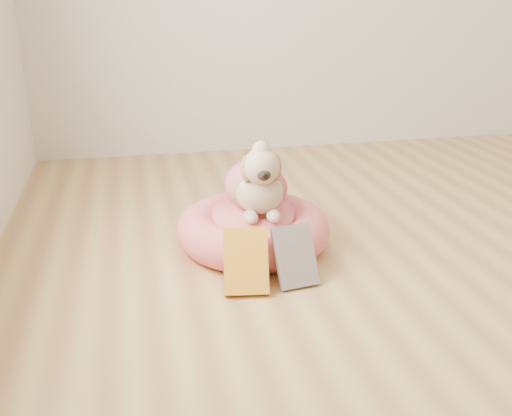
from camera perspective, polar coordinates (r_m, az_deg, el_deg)
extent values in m
cylinder|color=#FD6371|center=(2.32, -0.27, -2.81)|extent=(0.45, 0.45, 0.09)
torus|color=#FD6371|center=(2.31, -0.27, -2.06)|extent=(0.62, 0.62, 0.16)
cylinder|color=#FD6371|center=(2.29, -0.27, -1.20)|extent=(0.33, 0.33, 0.08)
cube|color=yellow|center=(1.98, -1.02, -5.34)|extent=(0.18, 0.17, 0.21)
cube|color=silver|center=(2.02, 3.93, -4.82)|extent=(0.16, 0.15, 0.21)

